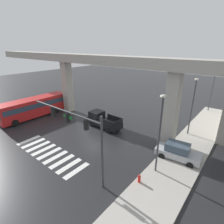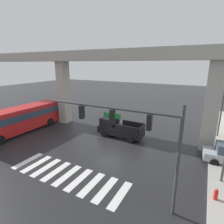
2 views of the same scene
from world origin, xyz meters
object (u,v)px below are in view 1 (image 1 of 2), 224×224
at_px(street_lamp_far_north, 213,85).
at_px(sedan_silver, 178,152).
at_px(street_lamp_mid_block, 193,101).
at_px(street_lamp_near_corner, 160,126).
at_px(fire_hydrant, 139,179).
at_px(pickup_truck, 103,120).
at_px(city_bus, 35,106).
at_px(traffic_signal_mast, 78,127).

bearing_deg(street_lamp_far_north, sedan_silver, -87.30).
xyz_separation_m(street_lamp_mid_block, street_lamp_far_north, (0.00, 11.22, 0.00)).
height_order(street_lamp_near_corner, street_lamp_mid_block, same).
bearing_deg(street_lamp_near_corner, fire_hydrant, -100.34).
xyz_separation_m(pickup_truck, street_lamp_near_corner, (9.99, -4.01, 3.57)).
distance_m(city_bus, traffic_signal_mast, 16.80).
height_order(city_bus, street_lamp_far_north, street_lamp_far_north).
bearing_deg(street_lamp_near_corner, sedan_silver, 75.55).
bearing_deg(street_lamp_mid_block, fire_hydrant, -92.01).
distance_m(street_lamp_near_corner, street_lamp_far_north, 20.40).
bearing_deg(city_bus, traffic_signal_mast, -15.87).
xyz_separation_m(traffic_signal_mast, street_lamp_near_corner, (5.13, 4.37, -0.01)).
bearing_deg(pickup_truck, fire_hydrant, -32.91).
xyz_separation_m(street_lamp_near_corner, street_lamp_far_north, (0.00, 20.40, 0.00)).
relative_size(city_bus, street_lamp_near_corner, 1.49).
relative_size(street_lamp_mid_block, fire_hydrant, 8.52).
bearing_deg(pickup_truck, city_bus, -160.81).
bearing_deg(city_bus, fire_hydrant, -6.50).
xyz_separation_m(city_bus, fire_hydrant, (20.65, -2.35, -1.29)).
relative_size(traffic_signal_mast, street_lamp_mid_block, 1.20).
distance_m(pickup_truck, fire_hydrant, 11.43).
bearing_deg(fire_hydrant, street_lamp_near_corner, 79.66).
distance_m(pickup_truck, street_lamp_far_north, 19.52).
bearing_deg(street_lamp_mid_block, sedan_silver, -82.31).
bearing_deg(street_lamp_near_corner, pickup_truck, 158.12).
bearing_deg(traffic_signal_mast, fire_hydrant, 24.67).
bearing_deg(fire_hydrant, street_lamp_mid_block, 87.99).
bearing_deg(traffic_signal_mast, street_lamp_far_north, 78.30).
height_order(traffic_signal_mast, street_lamp_far_north, street_lamp_far_north).
distance_m(traffic_signal_mast, street_lamp_mid_block, 14.49).
xyz_separation_m(pickup_truck, fire_hydrant, (9.59, -6.20, -0.56)).
relative_size(street_lamp_near_corner, street_lamp_mid_block, 1.00).
distance_m(street_lamp_mid_block, street_lamp_far_north, 11.22).
height_order(street_lamp_near_corner, street_lamp_far_north, same).
height_order(city_bus, street_lamp_near_corner, street_lamp_near_corner).
relative_size(pickup_truck, street_lamp_far_north, 0.71).
bearing_deg(sedan_silver, traffic_signal_mast, -128.30).
xyz_separation_m(sedan_silver, street_lamp_near_corner, (-0.81, -3.16, 3.70)).
bearing_deg(fire_hydrant, city_bus, 173.50).
relative_size(pickup_truck, street_lamp_near_corner, 0.71).
height_order(city_bus, fire_hydrant, city_bus).
relative_size(city_bus, fire_hydrant, 12.71).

